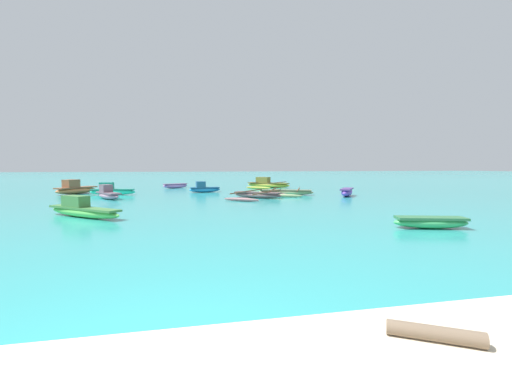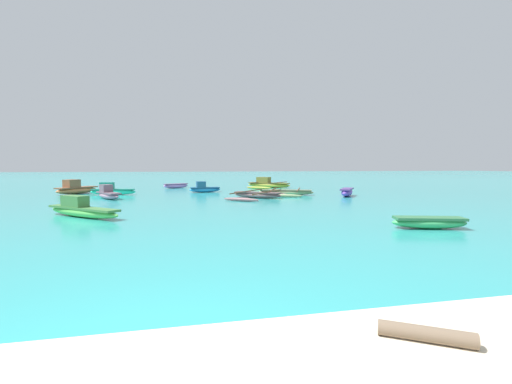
% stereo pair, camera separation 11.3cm
% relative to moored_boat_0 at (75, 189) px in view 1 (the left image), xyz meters
% --- Properties ---
extents(moored_boat_0, '(2.48, 3.04, 1.01)m').
position_rel_moored_boat_0_xyz_m(moored_boat_0, '(0.00, 0.00, 0.00)').
color(moored_boat_0, '#DB814B').
rests_on(moored_boat_0, ground_plane).
extents(moored_boat_1, '(3.05, 1.02, 0.84)m').
position_rel_moored_boat_0_xyz_m(moored_boat_1, '(2.59, -1.40, -0.06)').
color(moored_boat_1, '#2AE6BB').
rests_on(moored_boat_1, ground_plane).
extents(moored_boat_2, '(3.65, 4.25, 0.41)m').
position_rel_moored_boat_0_xyz_m(moored_boat_2, '(13.93, -3.84, -0.17)').
color(moored_boat_2, '#9AAD76').
rests_on(moored_boat_2, ground_plane).
extents(moored_boat_3, '(3.29, 3.06, 0.79)m').
position_rel_moored_boat_0_xyz_m(moored_boat_3, '(3.49, -11.74, -0.07)').
color(moored_boat_3, '#63CD5A').
rests_on(moored_boat_3, ground_plane).
extents(moored_boat_4, '(4.39, 4.59, 0.94)m').
position_rel_moored_boat_0_xyz_m(moored_boat_4, '(14.65, 4.02, -0.04)').
color(moored_boat_4, gold).
rests_on(moored_boat_4, ground_plane).
extents(moored_boat_5, '(1.84, 2.29, 0.50)m').
position_rel_moored_boat_0_xyz_m(moored_boat_5, '(17.45, -5.59, -0.08)').
color(moored_boat_5, '#7449C2').
rests_on(moored_boat_5, ground_plane).
extents(moored_boat_6, '(1.87, 2.51, 0.83)m').
position_rel_moored_boat_0_xyz_m(moored_boat_6, '(2.93, -4.31, -0.06)').
color(moored_boat_6, '#BD8BA5').
rests_on(moored_boat_6, ground_plane).
extents(moored_boat_7, '(2.24, 1.40, 0.40)m').
position_rel_moored_boat_0_xyz_m(moored_boat_7, '(6.61, 4.90, -0.13)').
color(moored_boat_7, '#D182D3').
rests_on(moored_boat_7, ground_plane).
extents(moored_boat_8, '(2.31, 1.23, 0.36)m').
position_rel_moored_boat_0_xyz_m(moored_boat_8, '(14.61, -16.56, -0.15)').
color(moored_boat_8, '#43B564').
rests_on(moored_boat_8, ground_plane).
extents(moored_boat_9, '(4.42, 4.89, 0.42)m').
position_rel_moored_boat_0_xyz_m(moored_boat_9, '(11.61, -5.58, -0.16)').
color(moored_boat_9, '#8E6064').
rests_on(moored_boat_9, ground_plane).
extents(moored_boat_10, '(2.35, 0.98, 0.80)m').
position_rel_moored_boat_0_xyz_m(moored_boat_10, '(8.75, -0.30, -0.07)').
color(moored_boat_10, '#2A8DD3').
rests_on(moored_boat_10, ground_plane).
extents(mooring_buoy_0, '(0.40, 0.40, 0.40)m').
position_rel_moored_boat_0_xyz_m(mooring_buoy_0, '(2.65, -9.88, -0.15)').
color(mooring_buoy_0, '#E54C2D').
rests_on(mooring_buoy_0, ground_plane).
extents(driftwood_1, '(0.87, 0.63, 0.16)m').
position_rel_moored_boat_0_xyz_m(driftwood_1, '(9.65, -22.66, -0.15)').
color(driftwood_1, '#75604C').
rests_on(driftwood_1, beach_strip).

